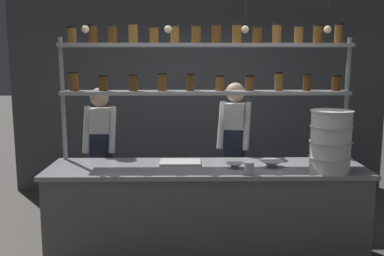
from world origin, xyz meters
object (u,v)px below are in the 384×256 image
at_px(chef_center, 234,145).
at_px(cutting_board, 180,162).
at_px(serving_cup_front, 249,169).
at_px(container_stack, 331,141).
at_px(prep_bowl_center_front, 271,164).
at_px(chef_left, 101,149).
at_px(prep_bowl_near_left, 235,165).
at_px(spice_shelf_unit, 204,70).

relative_size(chef_center, cutting_board, 4.22).
bearing_deg(chef_center, serving_cup_front, -73.89).
height_order(container_stack, prep_bowl_center_front, container_stack).
bearing_deg(chef_left, prep_bowl_center_front, -22.67).
bearing_deg(cutting_board, serving_cup_front, -33.43).
bearing_deg(prep_bowl_center_front, chef_left, 156.84).
distance_m(container_stack, prep_bowl_near_left, 0.90).
distance_m(chef_center, cutting_board, 0.89).
bearing_deg(chef_left, serving_cup_front, -33.58).
xyz_separation_m(spice_shelf_unit, chef_center, (0.37, 0.43, -0.86)).
relative_size(spice_shelf_unit, prep_bowl_near_left, 16.79).
xyz_separation_m(chef_left, container_stack, (2.28, -0.95, 0.27)).
height_order(chef_left, container_stack, chef_left).
bearing_deg(spice_shelf_unit, cutting_board, -138.44).
distance_m(chef_center, serving_cup_front, 1.06).
distance_m(chef_center, container_stack, 1.26).
xyz_separation_m(spice_shelf_unit, chef_left, (-1.15, 0.40, -0.90)).
relative_size(cutting_board, prep_bowl_near_left, 2.28).
distance_m(spice_shelf_unit, serving_cup_front, 1.14).
bearing_deg(cutting_board, chef_center, 46.54).
distance_m(container_stack, cutting_board, 1.44).
relative_size(spice_shelf_unit, cutting_board, 7.38).
bearing_deg(container_stack, cutting_board, 166.79).
height_order(chef_center, serving_cup_front, chef_center).
height_order(prep_bowl_near_left, prep_bowl_center_front, prep_bowl_center_front).
xyz_separation_m(container_stack, serving_cup_front, (-0.75, -0.09, -0.23)).
relative_size(container_stack, prep_bowl_near_left, 3.24).
relative_size(chef_center, prep_bowl_center_front, 7.31).
height_order(cutting_board, serving_cup_front, serving_cup_front).
distance_m(prep_bowl_center_front, serving_cup_front, 0.37).
bearing_deg(prep_bowl_center_front, prep_bowl_near_left, -174.81).
bearing_deg(prep_bowl_center_front, serving_cup_front, -133.04).
xyz_separation_m(spice_shelf_unit, prep_bowl_center_front, (0.63, -0.36, -0.89)).
bearing_deg(chef_left, cutting_board, -34.02).
relative_size(chef_left, chef_center, 0.97).
distance_m(cutting_board, prep_bowl_near_left, 0.55).
bearing_deg(chef_center, prep_bowl_center_front, -55.81).
xyz_separation_m(spice_shelf_unit, serving_cup_front, (0.38, -0.63, -0.87)).
bearing_deg(prep_bowl_near_left, spice_shelf_unit, 125.57).
xyz_separation_m(chef_center, cutting_board, (-0.61, -0.64, -0.04)).
height_order(chef_center, prep_bowl_near_left, chef_center).
height_order(spice_shelf_unit, chef_left, spice_shelf_unit).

